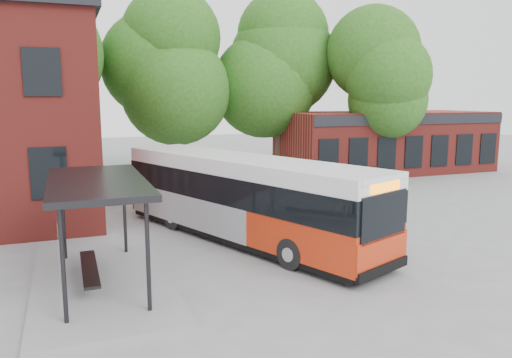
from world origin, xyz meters
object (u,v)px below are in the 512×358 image
object	(u,v)px
bicycle_2	(331,178)
bicycle_3	(335,177)
bus_shelter	(100,232)
bicycle_5	(348,178)
city_bus	(243,199)
bicycle_6	(353,175)
bicycle_1	(331,179)
bicycle_7	(369,173)
bicycle_4	(359,179)

from	to	relation	value
bicycle_2	bicycle_3	size ratio (longest dim) A/B	1.14
bus_shelter	bicycle_3	xyz separation A→B (m)	(13.64, 11.39, -0.99)
bicycle_2	bicycle_5	world-z (taller)	bicycle_5
city_bus	bicycle_6	bearing A→B (deg)	19.78
bicycle_1	bicycle_3	distance (m)	1.21
bus_shelter	bicycle_5	xyz separation A→B (m)	(14.02, 10.58, -0.97)
bicycle_2	bicycle_3	xyz separation A→B (m)	(0.43, 0.24, 0.00)
city_bus	bicycle_1	distance (m)	11.05
bicycle_6	bicycle_7	distance (m)	1.21
bicycle_2	bicycle_6	world-z (taller)	bicycle_6
bicycle_1	bicycle_2	world-z (taller)	bicycle_1
bicycle_4	bicycle_1	bearing A→B (deg)	58.62
bicycle_2	bicycle_5	xyz separation A→B (m)	(0.81, -0.57, 0.02)
city_bus	bicycle_7	bearing A→B (deg)	17.17
bicycle_1	bicycle_7	world-z (taller)	bicycle_1
bicycle_1	bicycle_4	size ratio (longest dim) A/B	1.01
bicycle_5	bicycle_7	size ratio (longest dim) A/B	1.04
bicycle_5	bicycle_7	distance (m)	2.50
bicycle_6	bicycle_7	world-z (taller)	bicycle_6
bicycle_2	bicycle_5	distance (m)	0.99
bicycle_1	bicycle_4	distance (m)	1.69
bus_shelter	bicycle_6	xyz separation A→B (m)	(14.99, 11.65, -0.98)
bicycle_3	bicycle_5	xyz separation A→B (m)	(0.38, -0.81, 0.02)
bicycle_1	bicycle_3	bearing A→B (deg)	-36.94
bicycle_1	bicycle_6	bearing A→B (deg)	-56.73
city_bus	bicycle_1	bearing A→B (deg)	22.74
bus_shelter	bicycle_1	xyz separation A→B (m)	(12.83, 10.49, -0.91)
bicycle_2	bicycle_7	xyz separation A→B (m)	(2.98, 0.69, 0.00)
bicycle_3	bicycle_2	bearing A→B (deg)	113.67
bus_shelter	bicycle_2	distance (m)	17.31
bicycle_6	bicycle_7	size ratio (longest dim) A/B	1.16
bus_shelter	bicycle_3	world-z (taller)	bus_shelter
bus_shelter	bicycle_1	size ratio (longest dim) A/B	3.91
bicycle_4	bicycle_5	size ratio (longest dim) A/B	1.11
bus_shelter	bicycle_5	world-z (taller)	bus_shelter
bicycle_5	bicycle_7	bearing A→B (deg)	-57.03
bicycle_2	bicycle_5	bearing A→B (deg)	-116.90
bicycle_4	bicycle_5	xyz separation A→B (m)	(-0.49, 0.32, 0.01)
bicycle_5	bicycle_6	bearing A→B (deg)	-39.33
bicycle_2	bicycle_7	size ratio (longest dim) A/B	1.13
bicycle_6	bicycle_1	bearing A→B (deg)	138.73
bicycle_2	bicycle_7	bearing A→B (deg)	-68.89
bus_shelter	bicycle_3	distance (m)	17.80
bicycle_1	bicycle_2	xyz separation A→B (m)	(0.38, 0.65, -0.08)
city_bus	bicycle_4	world-z (taller)	city_bus
bicycle_2	bicycle_6	size ratio (longest dim) A/B	0.98
bicycle_3	bicycle_4	bearing A→B (deg)	-148.01
bus_shelter	bicycle_5	distance (m)	17.59
city_bus	bicycle_5	bearing A→B (deg)	19.04
bicycle_2	bicycle_3	distance (m)	0.49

